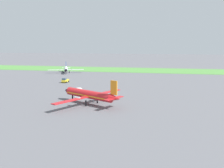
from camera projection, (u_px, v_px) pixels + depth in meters
ground_plane at (112, 97)px, 76.93m from camera, size 600.00×600.00×0.00m
grass_taxiway_strip at (137, 70)px, 151.83m from camera, size 360.00×28.00×0.08m
airplane_foreground_turboprop at (90, 95)px, 67.21m from camera, size 19.13×21.96×7.27m
airplane_taxiing_turboprop at (66, 69)px, 137.15m from camera, size 18.49×16.02×5.80m
baggage_cart_near_gate at (79, 89)px, 86.59m from camera, size 2.78×2.95×0.90m
pushback_tug_midfield at (65, 80)px, 104.25m from camera, size 2.23×3.70×1.95m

